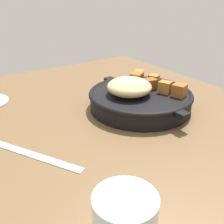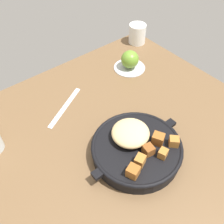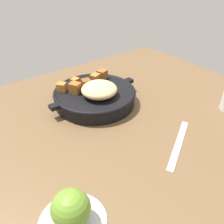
{
  "view_description": "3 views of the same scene",
  "coord_description": "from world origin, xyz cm",
  "px_view_note": "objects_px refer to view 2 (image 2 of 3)",
  "views": [
    {
      "loc": [
        -45.65,
        30.31,
        28.52
      ],
      "look_at": [
        -0.98,
        0.13,
        3.03
      ],
      "focal_mm": 43.53,
      "sensor_mm": 36.0,
      "label": 1
    },
    {
      "loc": [
        -30.25,
        -39.72,
        63.02
      ],
      "look_at": [
        3.67,
        2.26,
        6.31
      ],
      "focal_mm": 41.87,
      "sensor_mm": 36.0,
      "label": 2
    },
    {
      "loc": [
        37.52,
        45.82,
        40.52
      ],
      "look_at": [
        4.14,
        1.1,
        3.41
      ],
      "focal_mm": 38.92,
      "sensor_mm": 36.0,
      "label": 3
    }
  ],
  "objects_px": {
    "cast_iron_skillet": "(136,147)",
    "white_creamer_pitcher": "(137,34)",
    "red_apple": "(130,59)",
    "butter_knife": "(65,107)"
  },
  "relations": [
    {
      "from": "red_apple",
      "to": "white_creamer_pitcher",
      "type": "height_order",
      "value": "white_creamer_pitcher"
    },
    {
      "from": "cast_iron_skillet",
      "to": "butter_knife",
      "type": "height_order",
      "value": "cast_iron_skillet"
    },
    {
      "from": "red_apple",
      "to": "white_creamer_pitcher",
      "type": "distance_m",
      "value": 0.19
    },
    {
      "from": "butter_knife",
      "to": "white_creamer_pitcher",
      "type": "height_order",
      "value": "white_creamer_pitcher"
    },
    {
      "from": "cast_iron_skillet",
      "to": "red_apple",
      "type": "distance_m",
      "value": 0.41
    },
    {
      "from": "red_apple",
      "to": "butter_knife",
      "type": "distance_m",
      "value": 0.32
    },
    {
      "from": "cast_iron_skillet",
      "to": "red_apple",
      "type": "bearing_deg",
      "value": 50.92
    },
    {
      "from": "butter_knife",
      "to": "cast_iron_skillet",
      "type": "bearing_deg",
      "value": -108.09
    },
    {
      "from": "cast_iron_skillet",
      "to": "butter_knife",
      "type": "distance_m",
      "value": 0.3
    },
    {
      "from": "cast_iron_skillet",
      "to": "white_creamer_pitcher",
      "type": "xyz_separation_m",
      "value": [
        0.41,
        0.44,
        0.01
      ]
    }
  ]
}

